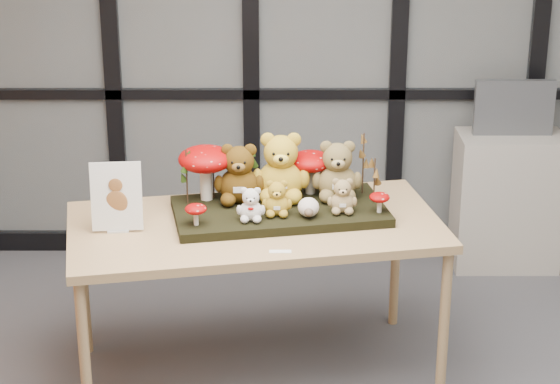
{
  "coord_description": "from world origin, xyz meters",
  "views": [
    {
      "loc": [
        -0.28,
        -3.59,
        2.72
      ],
      "look_at": [
        -0.27,
        0.87,
        1.01
      ],
      "focal_mm": 65.0,
      "sensor_mm": 36.0,
      "label": 1
    }
  ],
  "objects_px": {
    "mushroom_back_left": "(206,171)",
    "diorama_tray": "(280,211)",
    "bear_tan_back": "(337,167)",
    "bear_white_bow": "(251,202)",
    "monitor": "(514,108)",
    "sign_holder": "(117,199)",
    "plush_cream_hedgehog": "(308,206)",
    "bear_brown_medium": "(239,170)",
    "cabinet": "(507,201)",
    "bear_small_yellow": "(277,196)",
    "mushroom_front_left": "(196,214)",
    "bear_beige_small": "(342,193)",
    "mushroom_front_right": "(379,202)",
    "mushroom_back_right": "(311,170)",
    "bear_pooh_yellow": "(281,162)",
    "display_table": "(255,235)"
  },
  "relations": [
    {
      "from": "mushroom_back_left",
      "to": "diorama_tray",
      "type": "bearing_deg",
      "value": -16.95
    },
    {
      "from": "bear_tan_back",
      "to": "bear_white_bow",
      "type": "bearing_deg",
      "value": -155.91
    },
    {
      "from": "diorama_tray",
      "to": "monitor",
      "type": "height_order",
      "value": "monitor"
    },
    {
      "from": "bear_white_bow",
      "to": "sign_holder",
      "type": "xyz_separation_m",
      "value": [
        -0.63,
        -0.03,
        0.03
      ]
    },
    {
      "from": "bear_white_bow",
      "to": "plush_cream_hedgehog",
      "type": "height_order",
      "value": "bear_white_bow"
    },
    {
      "from": "bear_brown_medium",
      "to": "diorama_tray",
      "type": "bearing_deg",
      "value": -34.1
    },
    {
      "from": "plush_cream_hedgehog",
      "to": "cabinet",
      "type": "xyz_separation_m",
      "value": [
        1.27,
        1.36,
        -0.51
      ]
    },
    {
      "from": "bear_tan_back",
      "to": "plush_cream_hedgehog",
      "type": "xyz_separation_m",
      "value": [
        -0.15,
        -0.25,
        -0.11
      ]
    },
    {
      "from": "bear_tan_back",
      "to": "monitor",
      "type": "height_order",
      "value": "bear_tan_back"
    },
    {
      "from": "diorama_tray",
      "to": "bear_small_yellow",
      "type": "relative_size",
      "value": 5.38
    },
    {
      "from": "mushroom_front_left",
      "to": "monitor",
      "type": "distance_m",
      "value": 2.33
    },
    {
      "from": "bear_white_bow",
      "to": "plush_cream_hedgehog",
      "type": "bearing_deg",
      "value": -1.82
    },
    {
      "from": "bear_beige_small",
      "to": "sign_holder",
      "type": "bearing_deg",
      "value": 176.37
    },
    {
      "from": "mushroom_front_right",
      "to": "monitor",
      "type": "bearing_deg",
      "value": 55.0
    },
    {
      "from": "mushroom_front_right",
      "to": "bear_brown_medium",
      "type": "bearing_deg",
      "value": 167.45
    },
    {
      "from": "bear_small_yellow",
      "to": "cabinet",
      "type": "bearing_deg",
      "value": 32.54
    },
    {
      "from": "bear_small_yellow",
      "to": "mushroom_front_left",
      "type": "distance_m",
      "value": 0.4
    },
    {
      "from": "plush_cream_hedgehog",
      "to": "mushroom_back_left",
      "type": "height_order",
      "value": "mushroom_back_left"
    },
    {
      "from": "mushroom_back_left",
      "to": "mushroom_back_right",
      "type": "height_order",
      "value": "mushroom_back_left"
    },
    {
      "from": "cabinet",
      "to": "mushroom_back_right",
      "type": "bearing_deg",
      "value": -140.13
    },
    {
      "from": "diorama_tray",
      "to": "sign_holder",
      "type": "height_order",
      "value": "sign_holder"
    },
    {
      "from": "bear_tan_back",
      "to": "monitor",
      "type": "relative_size",
      "value": 0.68
    },
    {
      "from": "bear_pooh_yellow",
      "to": "plush_cream_hedgehog",
      "type": "distance_m",
      "value": 0.31
    },
    {
      "from": "mushroom_back_left",
      "to": "sign_holder",
      "type": "relative_size",
      "value": 0.89
    },
    {
      "from": "bear_white_bow",
      "to": "mushroom_front_right",
      "type": "distance_m",
      "value": 0.62
    },
    {
      "from": "bear_small_yellow",
      "to": "monitor",
      "type": "xyz_separation_m",
      "value": [
        1.42,
        1.35,
        0.04
      ]
    },
    {
      "from": "sign_holder",
      "to": "mushroom_front_right",
      "type": "bearing_deg",
      "value": 1.23
    },
    {
      "from": "plush_cream_hedgehog",
      "to": "monitor",
      "type": "bearing_deg",
      "value": 36.62
    },
    {
      "from": "mushroom_back_right",
      "to": "plush_cream_hedgehog",
      "type": "bearing_deg",
      "value": -93.33
    },
    {
      "from": "bear_pooh_yellow",
      "to": "mushroom_front_right",
      "type": "distance_m",
      "value": 0.53
    },
    {
      "from": "bear_white_bow",
      "to": "bear_pooh_yellow",
      "type": "bearing_deg",
      "value": 52.98
    },
    {
      "from": "diorama_tray",
      "to": "bear_small_yellow",
      "type": "bearing_deg",
      "value": -108.99
    },
    {
      "from": "monitor",
      "to": "mushroom_front_right",
      "type": "bearing_deg",
      "value": -125.0
    },
    {
      "from": "bear_pooh_yellow",
      "to": "plush_cream_hedgehog",
      "type": "relative_size",
      "value": 3.67
    },
    {
      "from": "mushroom_front_left",
      "to": "mushroom_front_right",
      "type": "height_order",
      "value": "mushroom_front_left"
    },
    {
      "from": "plush_cream_hedgehog",
      "to": "diorama_tray",
      "type": "bearing_deg",
      "value": 128.74
    },
    {
      "from": "bear_small_yellow",
      "to": "bear_beige_small",
      "type": "height_order",
      "value": "bear_small_yellow"
    },
    {
      "from": "mushroom_front_right",
      "to": "monitor",
      "type": "relative_size",
      "value": 0.23
    },
    {
      "from": "bear_beige_small",
      "to": "mushroom_back_right",
      "type": "relative_size",
      "value": 0.78
    },
    {
      "from": "monitor",
      "to": "bear_pooh_yellow",
      "type": "bearing_deg",
      "value": -141.04
    },
    {
      "from": "bear_beige_small",
      "to": "mushroom_back_left",
      "type": "bearing_deg",
      "value": 154.94
    },
    {
      "from": "bear_pooh_yellow",
      "to": "mushroom_back_left",
      "type": "xyz_separation_m",
      "value": [
        -0.37,
        -0.02,
        -0.04
      ]
    },
    {
      "from": "mushroom_back_left",
      "to": "bear_small_yellow",
      "type": "bearing_deg",
      "value": -30.25
    },
    {
      "from": "bear_pooh_yellow",
      "to": "bear_small_yellow",
      "type": "distance_m",
      "value": 0.24
    },
    {
      "from": "display_table",
      "to": "diorama_tray",
      "type": "distance_m",
      "value": 0.17
    },
    {
      "from": "bear_brown_medium",
      "to": "bear_white_bow",
      "type": "relative_size",
      "value": 1.81
    },
    {
      "from": "bear_white_bow",
      "to": "cabinet",
      "type": "relative_size",
      "value": 0.21
    },
    {
      "from": "bear_white_bow",
      "to": "bear_beige_small",
      "type": "height_order",
      "value": "bear_beige_small"
    },
    {
      "from": "monitor",
      "to": "bear_white_bow",
      "type": "bearing_deg",
      "value": -137.39
    },
    {
      "from": "bear_white_bow",
      "to": "mushroom_back_right",
      "type": "height_order",
      "value": "mushroom_back_right"
    }
  ]
}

